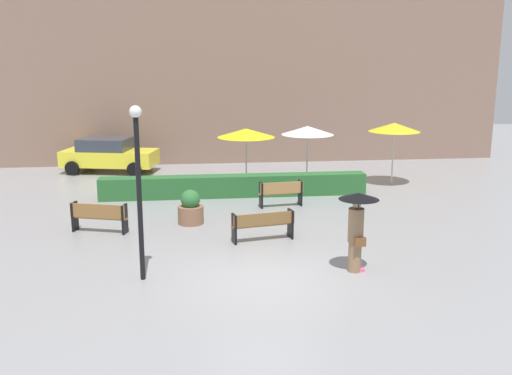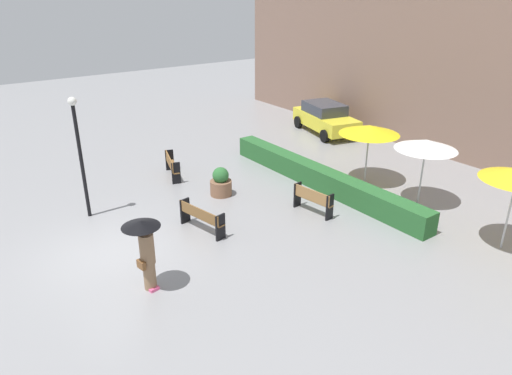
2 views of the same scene
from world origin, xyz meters
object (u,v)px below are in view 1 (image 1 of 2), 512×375
Objects in this scene: bench_far_left at (99,215)px; pedestrian_with_umbrella at (357,221)px; parked_car at (109,154)px; planter_pot at (191,209)px; bench_mid_center at (263,224)px; patio_umbrella_white at (308,130)px; lamp_post at (138,176)px; patio_umbrella_yellow at (246,133)px; bench_back_row at (281,192)px; patio_umbrella_yellow_far at (394,127)px.

pedestrian_with_umbrella is at bearing -31.10° from bench_far_left.
planter_pot is at bearing -67.49° from parked_car.
bench_mid_center is 0.77× the size of patio_umbrella_white.
lamp_post is at bearing -104.16° from planter_pot.
patio_umbrella_white reaches higher than pedestrian_with_umbrella.
planter_pot is at bearing 130.24° from pedestrian_with_umbrella.
pedestrian_with_umbrella is at bearing -80.50° from patio_umbrella_yellow.
parked_car is at bearing 133.83° from bench_back_row.
pedestrian_with_umbrella reaches higher than parked_car.
pedestrian_with_umbrella reaches higher than bench_back_row.
bench_far_left is at bearing -141.40° from patio_umbrella_white.
pedestrian_with_umbrella is at bearing -94.77° from patio_umbrella_white.
patio_umbrella_white is (0.84, 10.11, 0.92)m from pedestrian_with_umbrella.
lamp_post is (-1.16, -4.60, 2.03)m from planter_pot.
parked_car is at bearing 161.13° from patio_umbrella_yellow_far.
bench_mid_center is 7.59m from patio_umbrella_yellow.
pedestrian_with_umbrella reaches higher than bench_mid_center.
bench_far_left is 8.03m from patio_umbrella_yellow.
patio_umbrella_yellow_far is at bearing -5.70° from patio_umbrella_yellow.
patio_umbrella_white is at bearing 85.23° from pedestrian_with_umbrella.
parked_car is at bearing 149.72° from patio_umbrella_yellow.
pedestrian_with_umbrella is 0.45× the size of parked_car.
bench_far_left is at bearing -166.51° from planter_pot.
patio_umbrella_white is 0.94× the size of patio_umbrella_yellow_far.
patio_umbrella_yellow_far is at bearing 26.23° from bench_far_left.
patio_umbrella_yellow is 0.52× the size of parked_car.
lamp_post is 11.66m from patio_umbrella_white.
parked_car is at bearing 117.73° from bench_mid_center.
bench_back_row is at bearing 55.61° from lamp_post.
patio_umbrella_white is at bearing 48.10° from planter_pot.
bench_back_row is (1.12, 3.76, 0.03)m from bench_mid_center.
lamp_post is (-5.16, 0.12, 1.20)m from pedestrian_with_umbrella.
pedestrian_with_umbrella is 0.84× the size of patio_umbrella_white.
bench_far_left is 1.10× the size of bench_back_row.
pedestrian_with_umbrella reaches higher than bench_far_left.
patio_umbrella_yellow_far is at bearing -18.87° from parked_car.
patio_umbrella_white reaches higher than parked_car.
pedestrian_with_umbrella is at bearing -60.56° from parked_car.
patio_umbrella_yellow is at bearing -30.28° from parked_car.
bench_back_row is 6.55m from pedestrian_with_umbrella.
patio_umbrella_yellow is (5.04, 6.03, 1.63)m from bench_far_left.
planter_pot is at bearing -131.90° from patio_umbrella_white.
bench_far_left is at bearing 111.82° from lamp_post.
patio_umbrella_yellow_far reaches higher than parked_car.
patio_umbrella_yellow_far reaches higher than bench_mid_center.
lamp_post reaches higher than patio_umbrella_yellow.
parked_car reaches higher than bench_back_row.
planter_pot is 7.45m from patio_umbrella_white.
parked_car is at bearing 100.57° from lamp_post.
bench_far_left is (-4.80, 1.37, 0.02)m from bench_mid_center.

